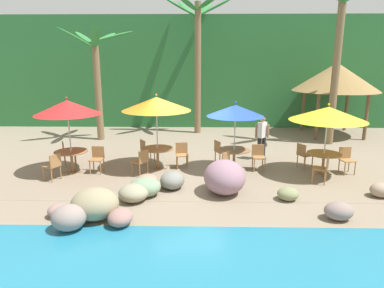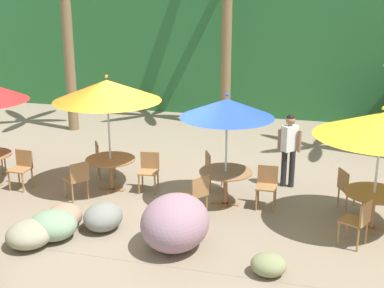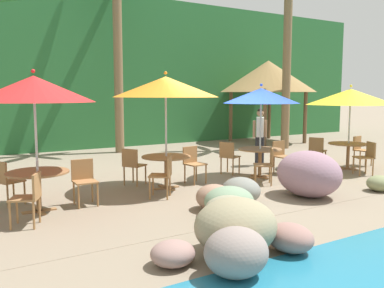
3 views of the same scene
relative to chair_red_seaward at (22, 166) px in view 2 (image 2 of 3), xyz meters
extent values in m
plane|color=gray|center=(3.13, 0.12, -0.51)|extent=(120.00, 120.00, 0.00)
cube|color=gray|center=(3.13, 0.12, -0.51)|extent=(18.00, 5.20, 0.01)
cube|color=#286633|center=(3.13, 9.12, 2.49)|extent=(28.00, 2.40, 6.00)
ellipsoid|color=gray|center=(1.67, -2.42, -0.28)|extent=(0.81, 0.86, 0.46)
ellipsoid|color=gray|center=(4.16, -1.80, -0.04)|extent=(1.18, 1.42, 0.96)
ellipsoid|color=#9B765F|center=(1.91, -1.63, -0.27)|extent=(0.67, 0.74, 0.48)
ellipsoid|color=#7D8458|center=(5.84, -2.29, -0.34)|extent=(0.58, 0.53, 0.35)
ellipsoid|color=slate|center=(2.64, -1.48, -0.26)|extent=(0.72, 0.82, 0.51)
ellipsoid|color=gray|center=(1.92, -2.06, -0.25)|extent=(0.89, 0.84, 0.52)
cylinder|color=#9E7042|center=(0.17, -0.28, -0.29)|extent=(0.04, 0.04, 0.45)
cylinder|color=#9E7042|center=(-0.19, -0.26, -0.29)|extent=(0.04, 0.04, 0.45)
cylinder|color=#9E7042|center=(0.18, 0.08, -0.29)|extent=(0.04, 0.04, 0.45)
cylinder|color=#9E7042|center=(-0.17, 0.10, -0.29)|extent=(0.04, 0.04, 0.45)
cube|color=#9E7042|center=(0.00, -0.09, -0.05)|extent=(0.44, 0.44, 0.03)
cube|color=#9E7042|center=(0.00, 0.11, 0.15)|extent=(0.42, 0.05, 0.42)
cylinder|color=#9E7042|center=(-1.12, 0.95, -0.29)|extent=(0.04, 0.04, 0.45)
cylinder|color=#9E7042|center=(-0.97, 0.63, -0.29)|extent=(0.04, 0.04, 0.45)
cylinder|color=silver|center=(1.99, 0.39, 0.67)|extent=(0.04, 0.04, 2.37)
cone|color=orange|center=(1.99, 0.39, 1.76)|extent=(2.32, 2.32, 0.45)
sphere|color=orange|center=(1.99, 0.39, 2.06)|extent=(0.07, 0.07, 0.07)
cube|color=olive|center=(1.99, 0.39, -0.50)|extent=(0.60, 0.12, 0.03)
cube|color=olive|center=(1.99, 0.39, -0.50)|extent=(0.12, 0.60, 0.03)
cylinder|color=olive|center=(1.99, 0.39, -0.14)|extent=(0.09, 0.09, 0.71)
cylinder|color=olive|center=(1.99, 0.39, 0.21)|extent=(1.10, 1.10, 0.03)
cylinder|color=#9E7042|center=(3.04, 0.35, -0.29)|extent=(0.04, 0.04, 0.45)
cylinder|color=#9E7042|center=(2.68, 0.30, -0.29)|extent=(0.04, 0.04, 0.45)
cylinder|color=#9E7042|center=(2.99, 0.71, -0.29)|extent=(0.04, 0.04, 0.45)
cylinder|color=#9E7042|center=(2.63, 0.66, -0.29)|extent=(0.04, 0.04, 0.45)
cube|color=#9E7042|center=(2.83, 0.51, -0.05)|extent=(0.47, 0.47, 0.03)
cube|color=#9E7042|center=(2.81, 0.70, 0.15)|extent=(0.42, 0.09, 0.42)
cylinder|color=#9E7042|center=(1.61, 1.36, -0.29)|extent=(0.04, 0.04, 0.45)
cylinder|color=#9E7042|center=(1.79, 1.06, -0.29)|extent=(0.04, 0.04, 0.45)
cylinder|color=#9E7042|center=(1.30, 1.17, -0.29)|extent=(0.04, 0.04, 0.45)
cylinder|color=#9E7042|center=(1.49, 0.87, -0.29)|extent=(0.04, 0.04, 0.45)
cube|color=#9E7042|center=(1.55, 1.11, -0.05)|extent=(0.58, 0.58, 0.03)
cube|color=#9E7042|center=(1.38, 1.01, 0.15)|extent=(0.25, 0.38, 0.42)
cylinder|color=#9E7042|center=(1.23, -0.32, -0.29)|extent=(0.04, 0.04, 0.45)
cylinder|color=#9E7042|center=(1.45, -0.04, -0.29)|extent=(0.04, 0.04, 0.45)
cylinder|color=#9E7042|center=(1.52, -0.54, -0.29)|extent=(0.04, 0.04, 0.45)
cylinder|color=#9E7042|center=(1.73, -0.25, -0.29)|extent=(0.04, 0.04, 0.45)
cube|color=#9E7042|center=(1.48, -0.29, -0.05)|extent=(0.59, 0.59, 0.03)
cube|color=#9E7042|center=(1.64, -0.41, 0.15)|extent=(0.28, 0.36, 0.42)
cylinder|color=silver|center=(4.62, 0.27, 0.57)|extent=(0.04, 0.04, 2.18)
cone|color=blue|center=(4.62, 0.27, 1.56)|extent=(1.91, 1.91, 0.38)
sphere|color=blue|center=(4.62, 0.27, 1.83)|extent=(0.07, 0.07, 0.07)
cube|color=olive|center=(4.62, 0.27, -0.50)|extent=(0.60, 0.12, 0.03)
cube|color=olive|center=(4.62, 0.27, -0.50)|extent=(0.12, 0.60, 0.03)
cylinder|color=olive|center=(4.62, 0.27, -0.14)|extent=(0.09, 0.09, 0.71)
cylinder|color=olive|center=(4.62, 0.27, 0.21)|extent=(1.10, 1.10, 0.03)
cylinder|color=#9E7042|center=(5.66, 0.12, -0.29)|extent=(0.04, 0.04, 0.45)
cylinder|color=#9E7042|center=(5.30, 0.11, -0.29)|extent=(0.04, 0.04, 0.45)
cylinder|color=#9E7042|center=(5.65, 0.47, -0.29)|extent=(0.04, 0.04, 0.45)
cylinder|color=#9E7042|center=(5.29, 0.46, -0.29)|extent=(0.04, 0.04, 0.45)
cube|color=#9E7042|center=(5.47, 0.29, -0.05)|extent=(0.43, 0.43, 0.03)
cube|color=#9E7042|center=(5.47, 0.49, 0.15)|extent=(0.42, 0.05, 0.42)
cylinder|color=#9E7042|center=(4.35, 1.27, -0.29)|extent=(0.04, 0.04, 0.45)
cylinder|color=#9E7042|center=(4.50, 0.95, -0.29)|extent=(0.04, 0.04, 0.45)
cylinder|color=#9E7042|center=(4.02, 1.12, -0.29)|extent=(0.04, 0.04, 0.45)
cylinder|color=#9E7042|center=(4.18, 0.80, -0.29)|extent=(0.04, 0.04, 0.45)
cube|color=#9E7042|center=(4.26, 1.04, -0.05)|extent=(0.56, 0.56, 0.03)
cube|color=#9E7042|center=(4.08, 0.95, 0.15)|extent=(0.21, 0.40, 0.42)
cylinder|color=#9E7042|center=(3.87, -0.46, -0.29)|extent=(0.04, 0.04, 0.45)
cylinder|color=#9E7042|center=(4.08, -0.17, -0.29)|extent=(0.04, 0.04, 0.45)
cylinder|color=#9E7042|center=(4.16, -0.67, -0.29)|extent=(0.04, 0.04, 0.45)
cylinder|color=#9E7042|center=(4.37, -0.38, -0.29)|extent=(0.04, 0.04, 0.45)
cube|color=#9E7042|center=(4.12, -0.42, -0.05)|extent=(0.59, 0.59, 0.03)
cube|color=#9E7042|center=(4.29, -0.54, 0.15)|extent=(0.28, 0.36, 0.42)
cylinder|color=silver|center=(7.52, -0.14, 0.56)|extent=(0.04, 0.04, 2.14)
cone|color=yellow|center=(7.52, -0.14, 1.53)|extent=(2.41, 2.41, 0.44)
sphere|color=yellow|center=(7.52, -0.14, 1.83)|extent=(0.07, 0.07, 0.07)
cube|color=olive|center=(7.52, -0.14, -0.50)|extent=(0.60, 0.12, 0.03)
cube|color=olive|center=(7.52, -0.14, -0.50)|extent=(0.12, 0.60, 0.03)
cylinder|color=olive|center=(7.52, -0.14, -0.14)|extent=(0.09, 0.09, 0.71)
cylinder|color=olive|center=(7.52, -0.14, 0.21)|extent=(1.10, 1.10, 0.03)
cylinder|color=#9E7042|center=(7.24, 0.86, -0.29)|extent=(0.04, 0.04, 0.45)
cylinder|color=#9E7042|center=(7.39, 0.54, -0.29)|extent=(0.04, 0.04, 0.45)
cylinder|color=#9E7042|center=(6.91, 0.71, -0.29)|extent=(0.04, 0.04, 0.45)
cylinder|color=#9E7042|center=(7.07, 0.39, -0.29)|extent=(0.04, 0.04, 0.45)
cube|color=#9E7042|center=(7.15, 0.62, -0.05)|extent=(0.56, 0.56, 0.03)
cube|color=#9E7042|center=(6.97, 0.54, 0.15)|extent=(0.21, 0.39, 0.42)
cylinder|color=#9E7042|center=(6.91, -0.99, -0.29)|extent=(0.04, 0.04, 0.45)
cylinder|color=#9E7042|center=(7.07, -0.67, -0.29)|extent=(0.04, 0.04, 0.45)
cylinder|color=#9E7042|center=(7.23, -1.15, -0.29)|extent=(0.04, 0.04, 0.45)
cylinder|color=#9E7042|center=(7.39, -0.83, -0.29)|extent=(0.04, 0.04, 0.45)
cube|color=#9E7042|center=(7.15, -0.91, -0.05)|extent=(0.56, 0.56, 0.03)
cube|color=#9E7042|center=(7.33, -1.00, 0.15)|extent=(0.21, 0.39, 0.42)
cylinder|color=brown|center=(-1.25, 4.85, 1.91)|extent=(0.32, 0.32, 4.85)
cylinder|color=brown|center=(3.34, 6.51, 2.69)|extent=(0.32, 0.32, 6.40)
cylinder|color=#232328|center=(5.70, 1.63, -0.08)|extent=(0.13, 0.13, 0.86)
cylinder|color=#232328|center=(5.88, 1.63, -0.08)|extent=(0.13, 0.13, 0.86)
cube|color=white|center=(5.79, 1.63, 0.64)|extent=(0.38, 0.38, 0.58)
cylinder|color=#9E7051|center=(5.57, 1.63, 0.59)|extent=(0.08, 0.08, 0.50)
cylinder|color=#9E7051|center=(6.01, 1.63, 0.59)|extent=(0.08, 0.08, 0.50)
sphere|color=#9E7051|center=(5.79, 1.63, 1.05)|extent=(0.21, 0.21, 0.21)
sphere|color=black|center=(5.79, 1.63, 1.10)|extent=(0.18, 0.18, 0.18)
camera|label=1|loc=(3.43, -11.10, 3.23)|focal=32.31mm
camera|label=2|loc=(6.56, -9.63, 3.89)|focal=48.47mm
camera|label=3|loc=(-2.36, -7.78, 1.61)|focal=39.15mm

